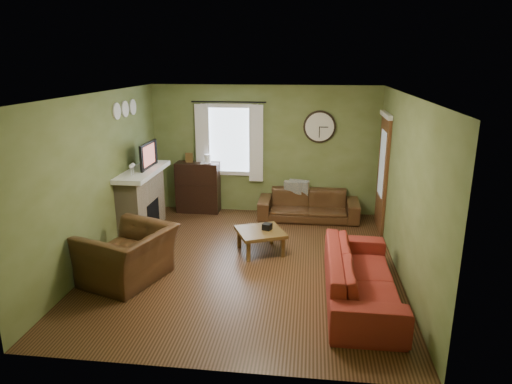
# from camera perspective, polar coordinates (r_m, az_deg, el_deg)

# --- Properties ---
(floor) EXTENTS (4.60, 5.20, 0.00)m
(floor) POSITION_cam_1_polar(r_m,az_deg,el_deg) (7.25, -1.18, -8.85)
(floor) COLOR #472C19
(floor) RESTS_ON ground
(ceiling) EXTENTS (4.60, 5.20, 0.00)m
(ceiling) POSITION_cam_1_polar(r_m,az_deg,el_deg) (6.59, -1.31, 12.10)
(ceiling) COLOR white
(ceiling) RESTS_ON ground
(wall_left) EXTENTS (0.00, 5.20, 2.60)m
(wall_left) POSITION_cam_1_polar(r_m,az_deg,el_deg) (7.48, -18.97, 1.61)
(wall_left) COLOR olive
(wall_left) RESTS_ON ground
(wall_right) EXTENTS (0.00, 5.20, 2.60)m
(wall_right) POSITION_cam_1_polar(r_m,az_deg,el_deg) (6.88, 18.09, 0.46)
(wall_right) COLOR olive
(wall_right) RESTS_ON ground
(wall_back) EXTENTS (4.60, 0.00, 2.60)m
(wall_back) POSITION_cam_1_polar(r_m,az_deg,el_deg) (9.32, 1.02, 5.26)
(wall_back) COLOR olive
(wall_back) RESTS_ON ground
(wall_front) EXTENTS (4.60, 0.00, 2.60)m
(wall_front) POSITION_cam_1_polar(r_m,az_deg,el_deg) (4.39, -6.08, -7.72)
(wall_front) COLOR olive
(wall_front) RESTS_ON ground
(fireplace) EXTENTS (0.40, 1.40, 1.10)m
(fireplace) POSITION_cam_1_polar(r_m,az_deg,el_deg) (8.61, -14.07, -1.32)
(fireplace) COLOR #9C8768
(fireplace) RESTS_ON floor
(firebox) EXTENTS (0.04, 0.60, 0.55)m
(firebox) POSITION_cam_1_polar(r_m,az_deg,el_deg) (8.63, -12.78, -2.95)
(firebox) COLOR black
(firebox) RESTS_ON fireplace
(mantel) EXTENTS (0.58, 1.60, 0.08)m
(mantel) POSITION_cam_1_polar(r_m,az_deg,el_deg) (8.45, -14.15, 2.49)
(mantel) COLOR white
(mantel) RESTS_ON fireplace
(tv) EXTENTS (0.08, 0.60, 0.35)m
(tv) POSITION_cam_1_polar(r_m,az_deg,el_deg) (8.53, -13.77, 4.13)
(tv) COLOR black
(tv) RESTS_ON mantel
(tv_screen) EXTENTS (0.02, 0.62, 0.36)m
(tv_screen) POSITION_cam_1_polar(r_m,az_deg,el_deg) (8.49, -13.29, 4.49)
(tv_screen) COLOR #994C3F
(tv_screen) RESTS_ON mantel
(medallion_left) EXTENTS (0.28, 0.28, 0.03)m
(medallion_left) POSITION_cam_1_polar(r_m,az_deg,el_deg) (8.02, -17.01, 9.64)
(medallion_left) COLOR white
(medallion_left) RESTS_ON wall_left
(medallion_mid) EXTENTS (0.28, 0.28, 0.03)m
(medallion_mid) POSITION_cam_1_polar(r_m,az_deg,el_deg) (8.34, -16.05, 9.94)
(medallion_mid) COLOR white
(medallion_mid) RESTS_ON wall_left
(medallion_right) EXTENTS (0.28, 0.28, 0.03)m
(medallion_right) POSITION_cam_1_polar(r_m,az_deg,el_deg) (8.67, -15.16, 10.22)
(medallion_right) COLOR white
(medallion_right) RESTS_ON wall_left
(window_pane) EXTENTS (1.00, 0.02, 1.30)m
(window_pane) POSITION_cam_1_polar(r_m,az_deg,el_deg) (9.36, -3.27, 6.53)
(window_pane) COLOR silver
(window_pane) RESTS_ON wall_back
(curtain_rod) EXTENTS (0.03, 0.03, 1.50)m
(curtain_rod) POSITION_cam_1_polar(r_m,az_deg,el_deg) (9.17, -3.46, 11.17)
(curtain_rod) COLOR black
(curtain_rod) RESTS_ON wall_back
(curtain_left) EXTENTS (0.28, 0.04, 1.55)m
(curtain_left) POSITION_cam_1_polar(r_m,az_deg,el_deg) (9.39, -6.70, 6.16)
(curtain_left) COLOR white
(curtain_left) RESTS_ON wall_back
(curtain_right) EXTENTS (0.28, 0.04, 1.55)m
(curtain_right) POSITION_cam_1_polar(r_m,az_deg,el_deg) (9.19, 0.02, 6.06)
(curtain_right) COLOR white
(curtain_right) RESTS_ON wall_back
(wall_clock) EXTENTS (0.64, 0.06, 0.64)m
(wall_clock) POSITION_cam_1_polar(r_m,az_deg,el_deg) (9.14, 7.95, 8.07)
(wall_clock) COLOR white
(wall_clock) RESTS_ON wall_back
(door) EXTENTS (0.05, 0.90, 2.10)m
(door) POSITION_cam_1_polar(r_m,az_deg,el_deg) (8.70, 15.54, 2.17)
(door) COLOR brown
(door) RESTS_ON floor
(bookshelf) EXTENTS (0.88, 0.38, 1.05)m
(bookshelf) POSITION_cam_1_polar(r_m,az_deg,el_deg) (9.53, -7.25, 0.59)
(bookshelf) COLOR black
(bookshelf) RESTS_ON floor
(book) EXTENTS (0.18, 0.23, 0.02)m
(book) POSITION_cam_1_polar(r_m,az_deg,el_deg) (9.35, -6.90, 3.04)
(book) COLOR brown
(book) RESTS_ON bookshelf
(sofa_brown) EXTENTS (1.97, 0.77, 0.58)m
(sofa_brown) POSITION_cam_1_polar(r_m,az_deg,el_deg) (9.13, 6.56, -1.64)
(sofa_brown) COLOR #402715
(sofa_brown) RESTS_ON floor
(pillow_left) EXTENTS (0.41, 0.21, 0.40)m
(pillow_left) POSITION_cam_1_polar(r_m,az_deg,el_deg) (9.24, 5.40, 0.30)
(pillow_left) COLOR gray
(pillow_left) RESTS_ON sofa_brown
(pillow_right) EXTENTS (0.37, 0.15, 0.35)m
(pillow_right) POSITION_cam_1_polar(r_m,az_deg,el_deg) (9.23, 4.65, 0.30)
(pillow_right) COLOR gray
(pillow_right) RESTS_ON sofa_brown
(sofa_red) EXTENTS (0.89, 2.28, 0.67)m
(sofa_red) POSITION_cam_1_polar(r_m,az_deg,el_deg) (6.25, 13.01, -10.24)
(sofa_red) COLOR maroon
(sofa_red) RESTS_ON floor
(armchair) EXTENTS (1.36, 1.46, 0.77)m
(armchair) POSITION_cam_1_polar(r_m,az_deg,el_deg) (6.83, -15.66, -7.62)
(armchair) COLOR #402715
(armchair) RESTS_ON floor
(coffee_table) EXTENTS (0.94, 0.94, 0.38)m
(coffee_table) POSITION_cam_1_polar(r_m,az_deg,el_deg) (7.57, 0.55, -6.17)
(coffee_table) COLOR brown
(coffee_table) RESTS_ON floor
(tissue_box) EXTENTS (0.17, 0.17, 0.10)m
(tissue_box) POSITION_cam_1_polar(r_m,az_deg,el_deg) (7.52, 1.40, -4.60)
(tissue_box) COLOR black
(tissue_box) RESTS_ON coffee_table
(wine_glass_a) EXTENTS (0.07, 0.07, 0.20)m
(wine_glass_a) POSITION_cam_1_polar(r_m,az_deg,el_deg) (7.96, -15.35, 2.61)
(wine_glass_a) COLOR white
(wine_glass_a) RESTS_ON mantel
(wine_glass_b) EXTENTS (0.07, 0.07, 0.21)m
(wine_glass_b) POSITION_cam_1_polar(r_m,az_deg,el_deg) (8.04, -15.11, 2.79)
(wine_glass_b) COLOR white
(wine_glass_b) RESTS_ON mantel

